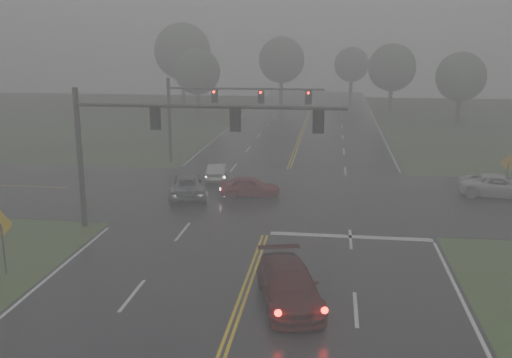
# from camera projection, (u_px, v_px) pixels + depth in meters

# --- Properties ---
(main_road) EXTENTS (18.00, 160.00, 0.02)m
(main_road) POSITION_uv_depth(u_px,v_px,m) (276.00, 204.00, 36.11)
(main_road) COLOR black
(main_road) RESTS_ON ground
(cross_street) EXTENTS (120.00, 14.00, 0.02)m
(cross_street) POSITION_uv_depth(u_px,v_px,m) (279.00, 196.00, 38.03)
(cross_street) COLOR black
(cross_street) RESTS_ON ground
(stop_bar) EXTENTS (8.50, 0.50, 0.01)m
(stop_bar) POSITION_uv_depth(u_px,v_px,m) (350.00, 237.00, 30.13)
(stop_bar) COLOR silver
(stop_bar) RESTS_ON ground
(sedan_maroon) EXTENTS (3.42, 5.67, 1.54)m
(sedan_maroon) POSITION_uv_depth(u_px,v_px,m) (289.00, 303.00, 22.60)
(sedan_maroon) COLOR #400C0B
(sedan_maroon) RESTS_ON ground
(sedan_red) EXTENTS (4.10, 1.91, 1.36)m
(sedan_red) POSITION_uv_depth(u_px,v_px,m) (250.00, 196.00, 37.89)
(sedan_red) COLOR maroon
(sedan_red) RESTS_ON ground
(sedan_silver) EXTENTS (1.72, 3.82, 1.22)m
(sedan_silver) POSITION_uv_depth(u_px,v_px,m) (217.00, 180.00, 42.39)
(sedan_silver) COLOR #A6A9AE
(sedan_silver) RESTS_ON ground
(car_grey) EXTENTS (3.57, 5.64, 1.45)m
(car_grey) POSITION_uv_depth(u_px,v_px,m) (188.00, 196.00, 38.12)
(car_grey) COLOR slate
(car_grey) RESTS_ON ground
(pickup_white) EXTENTS (5.51, 3.18, 1.44)m
(pickup_white) POSITION_uv_depth(u_px,v_px,m) (499.00, 197.00, 37.86)
(pickup_white) COLOR silver
(pickup_white) RESTS_ON ground
(signal_gantry_near) EXTENTS (14.44, 0.34, 7.71)m
(signal_gantry_near) POSITION_uv_depth(u_px,v_px,m) (158.00, 132.00, 30.06)
(signal_gantry_near) COLOR black
(signal_gantry_near) RESTS_ON ground
(signal_gantry_far) EXTENTS (13.00, 0.36, 7.08)m
(signal_gantry_far) POSITION_uv_depth(u_px,v_px,m) (216.00, 104.00, 46.92)
(signal_gantry_far) COLOR black
(signal_gantry_far) RESTS_ON ground
(sign_diamond_west) EXTENTS (1.21, 0.23, 2.93)m
(sign_diamond_west) POSITION_uv_depth(u_px,v_px,m) (2.00, 231.00, 25.05)
(sign_diamond_west) COLOR black
(sign_diamond_west) RESTS_ON ground
(sign_diamond_east) EXTENTS (1.11, 0.15, 2.66)m
(sign_diamond_east) POSITION_uv_depth(u_px,v_px,m) (508.00, 167.00, 38.30)
(sign_diamond_east) COLOR black
(sign_diamond_east) RESTS_ON ground
(tree_nw_a) EXTENTS (6.13, 6.13, 9.00)m
(tree_nw_a) POSITION_uv_depth(u_px,v_px,m) (197.00, 72.00, 76.11)
(tree_nw_a) COLOR #322720
(tree_nw_a) RESTS_ON ground
(tree_ne_a) EXTENTS (6.55, 6.55, 9.63)m
(tree_ne_a) POSITION_uv_depth(u_px,v_px,m) (392.00, 68.00, 78.63)
(tree_ne_a) COLOR #322720
(tree_ne_a) RESTS_ON ground
(tree_n_mid) EXTENTS (7.21, 7.21, 10.59)m
(tree_n_mid) POSITION_uv_depth(u_px,v_px,m) (281.00, 60.00, 89.38)
(tree_n_mid) COLOR #322720
(tree_n_mid) RESTS_ON ground
(tree_e_near) EXTENTS (5.94, 5.94, 8.73)m
(tree_e_near) POSITION_uv_depth(u_px,v_px,m) (461.00, 77.00, 68.53)
(tree_e_near) COLOR #322720
(tree_e_near) RESTS_ON ground
(tree_nw_b) EXTENTS (8.61, 8.61, 12.64)m
(tree_nw_b) POSITION_uv_depth(u_px,v_px,m) (182.00, 51.00, 86.94)
(tree_nw_b) COLOR #322720
(tree_nw_b) RESTS_ON ground
(tree_n_far) EXTENTS (6.05, 6.05, 8.88)m
(tree_n_far) POSITION_uv_depth(u_px,v_px,m) (352.00, 65.00, 99.39)
(tree_n_far) COLOR #322720
(tree_n_far) RESTS_ON ground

